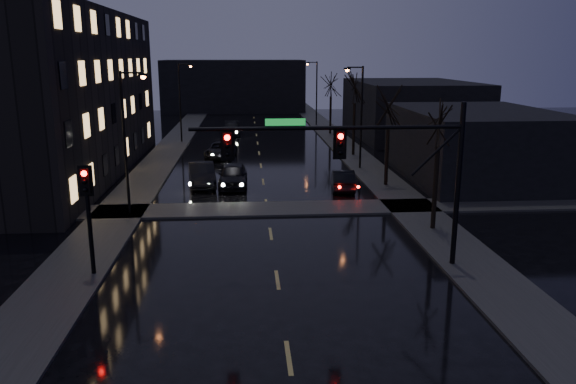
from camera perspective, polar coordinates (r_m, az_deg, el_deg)
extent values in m
cube|color=#2D2D2B|center=(49.46, -12.78, 3.22)|extent=(3.00, 140.00, 0.12)
cube|color=#2D2D2B|center=(49.85, 6.96, 3.55)|extent=(3.00, 140.00, 0.12)
cube|color=#2D2D2B|center=(32.83, -2.12, -1.73)|extent=(40.00, 3.00, 0.12)
cube|color=black|center=(45.85, -24.15, 9.05)|extent=(12.00, 30.00, 12.00)
cube|color=black|center=(42.98, 18.62, 4.59)|extent=(10.00, 14.00, 5.00)
cube|color=black|center=(64.02, 12.33, 8.25)|extent=(12.00, 18.00, 6.00)
cube|color=black|center=(91.26, -5.54, 10.69)|extent=(22.00, 10.00, 8.00)
cylinder|color=black|center=(24.38, 16.87, 0.52)|extent=(0.22, 0.22, 7.00)
cylinder|color=black|center=(22.53, 4.07, 6.50)|extent=(11.00, 0.16, 0.16)
cylinder|color=black|center=(23.75, 14.86, 4.01)|extent=(2.05, 0.10, 2.05)
cube|color=#0C591E|center=(22.32, -0.28, 7.12)|extent=(1.60, 0.04, 0.28)
cube|color=black|center=(22.40, -6.17, 4.74)|extent=(0.35, 0.28, 1.05)
sphere|color=#FF0705|center=(22.20, -6.21, 5.51)|extent=(0.22, 0.22, 0.22)
cube|color=black|center=(22.70, 5.30, 4.88)|extent=(0.35, 0.28, 1.05)
sphere|color=#FF0705|center=(22.50, 5.38, 5.64)|extent=(0.22, 0.22, 0.22)
cylinder|color=black|center=(23.95, -19.50, -3.13)|extent=(0.18, 0.18, 4.40)
cube|color=black|center=(23.51, -19.85, 1.07)|extent=(0.35, 0.28, 1.05)
sphere|color=#FF0705|center=(23.30, -20.02, 1.77)|extent=(0.22, 0.22, 0.22)
cylinder|color=black|center=(29.51, 14.72, 0.32)|extent=(0.24, 0.24, 4.40)
cylinder|color=black|center=(38.92, 10.01, 3.55)|extent=(0.24, 0.24, 4.12)
cylinder|color=black|center=(50.46, 6.70, 6.29)|extent=(0.24, 0.24, 4.68)
cylinder|color=black|center=(64.18, 4.33, 7.77)|extent=(0.24, 0.24, 4.29)
cylinder|color=black|center=(32.18, -16.21, 4.59)|extent=(0.16, 0.16, 8.00)
cylinder|color=black|center=(31.71, -15.61, 11.59)|extent=(1.20, 0.10, 0.10)
cube|color=black|center=(31.61, -14.51, 11.47)|extent=(0.50, 0.25, 0.15)
sphere|color=orange|center=(31.61, -14.50, 11.29)|extent=(0.28, 0.28, 0.28)
cylinder|color=black|center=(58.69, -10.91, 8.82)|extent=(0.16, 0.16, 8.00)
cylinder|color=black|center=(58.44, -10.49, 12.65)|extent=(1.20, 0.10, 0.10)
cube|color=black|center=(58.38, -9.88, 12.57)|extent=(0.50, 0.25, 0.15)
sphere|color=orange|center=(58.38, -9.88, 12.48)|extent=(0.28, 0.28, 0.28)
cylinder|color=black|center=(44.30, 7.46, 7.40)|extent=(0.16, 0.16, 8.00)
cylinder|color=black|center=(43.93, 6.84, 12.47)|extent=(1.20, 0.10, 0.10)
cube|color=black|center=(43.82, 6.04, 12.36)|extent=(0.50, 0.25, 0.15)
sphere|color=orange|center=(43.82, 6.04, 12.23)|extent=(0.28, 0.28, 0.28)
cylinder|color=black|center=(71.84, 2.92, 9.91)|extent=(0.16, 0.16, 8.00)
cylinder|color=black|center=(71.61, 2.47, 13.03)|extent=(1.20, 0.10, 0.10)
cube|color=black|center=(71.54, 1.98, 12.95)|extent=(0.50, 0.25, 0.15)
sphere|color=orange|center=(71.55, 1.98, 12.87)|extent=(0.28, 0.28, 0.28)
imported|color=black|center=(38.55, -5.61, 1.70)|extent=(1.98, 4.79, 1.62)
imported|color=black|center=(39.12, -8.75, 1.76)|extent=(2.30, 5.00, 1.59)
imported|color=black|center=(49.63, -6.84, 4.25)|extent=(2.88, 5.26, 1.40)
imported|color=black|center=(63.52, -5.78, 6.38)|extent=(2.12, 5.00, 1.44)
imported|color=black|center=(37.76, 5.61, 1.24)|extent=(1.90, 4.28, 1.37)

